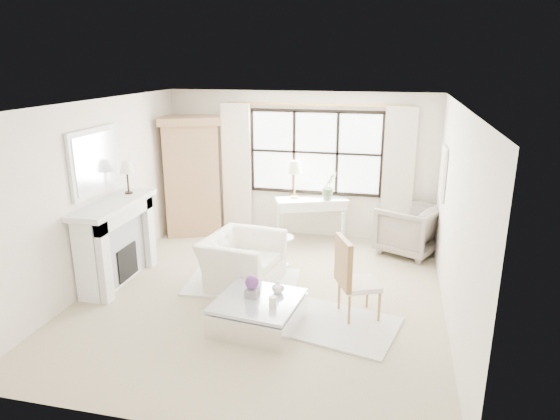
{
  "coord_description": "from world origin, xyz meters",
  "views": [
    {
      "loc": [
        1.71,
        -6.24,
        3.25
      ],
      "look_at": [
        0.22,
        0.2,
        1.24
      ],
      "focal_mm": 32.0,
      "sensor_mm": 36.0,
      "label": 1
    }
  ],
  "objects_px": {
    "console_table": "(311,219)",
    "coffee_table": "(258,313)",
    "armoire": "(192,175)",
    "club_armchair": "(242,260)"
  },
  "relations": [
    {
      "from": "armoire",
      "to": "console_table",
      "type": "relative_size",
      "value": 1.63
    },
    {
      "from": "console_table",
      "to": "coffee_table",
      "type": "relative_size",
      "value": 1.23
    },
    {
      "from": "club_armchair",
      "to": "coffee_table",
      "type": "distance_m",
      "value": 1.31
    },
    {
      "from": "armoire",
      "to": "console_table",
      "type": "height_order",
      "value": "armoire"
    },
    {
      "from": "club_armchair",
      "to": "coffee_table",
      "type": "xyz_separation_m",
      "value": [
        0.56,
        -1.17,
        -0.19
      ]
    },
    {
      "from": "armoire",
      "to": "coffee_table",
      "type": "height_order",
      "value": "armoire"
    },
    {
      "from": "coffee_table",
      "to": "armoire",
      "type": "bearing_deg",
      "value": 131.39
    },
    {
      "from": "console_table",
      "to": "club_armchair",
      "type": "distance_m",
      "value": 2.21
    },
    {
      "from": "armoire",
      "to": "coffee_table",
      "type": "xyz_separation_m",
      "value": [
        2.15,
        -3.17,
        -0.96
      ]
    },
    {
      "from": "console_table",
      "to": "coffee_table",
      "type": "distance_m",
      "value": 3.27
    }
  ]
}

